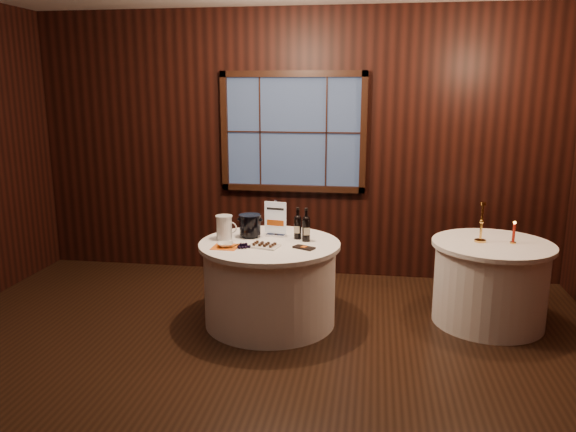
% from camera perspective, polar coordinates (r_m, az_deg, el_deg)
% --- Properties ---
extents(ground, '(6.00, 6.00, 0.00)m').
position_cam_1_polar(ground, '(4.46, -4.25, -15.73)').
color(ground, black).
rests_on(ground, ground).
extents(back_wall, '(6.00, 0.10, 3.00)m').
position_cam_1_polar(back_wall, '(6.39, 0.54, 7.58)').
color(back_wall, black).
rests_on(back_wall, ground).
extents(main_table, '(1.28, 1.28, 0.77)m').
position_cam_1_polar(main_table, '(5.20, -1.85, -6.76)').
color(main_table, white).
rests_on(main_table, ground).
extents(side_table, '(1.08, 1.08, 0.77)m').
position_cam_1_polar(side_table, '(5.51, 19.82, -6.38)').
color(side_table, white).
rests_on(side_table, ground).
extents(sign_stand, '(0.21, 0.13, 0.34)m').
position_cam_1_polar(sign_stand, '(5.26, -1.25, -0.82)').
color(sign_stand, silver).
rests_on(sign_stand, main_table).
extents(port_bottle_left, '(0.07, 0.07, 0.30)m').
position_cam_1_polar(port_bottle_left, '(5.17, 0.99, -0.95)').
color(port_bottle_left, black).
rests_on(port_bottle_left, main_table).
extents(port_bottle_right, '(0.07, 0.08, 0.31)m').
position_cam_1_polar(port_bottle_right, '(5.09, 1.85, -1.11)').
color(port_bottle_right, black).
rests_on(port_bottle_right, main_table).
extents(ice_bucket, '(0.21, 0.21, 0.21)m').
position_cam_1_polar(ice_bucket, '(5.24, -3.88, -0.95)').
color(ice_bucket, black).
rests_on(ice_bucket, main_table).
extents(chocolate_plate, '(0.30, 0.23, 0.04)m').
position_cam_1_polar(chocolate_plate, '(4.94, -2.45, -2.98)').
color(chocolate_plate, white).
rests_on(chocolate_plate, main_table).
extents(chocolate_box, '(0.21, 0.17, 0.02)m').
position_cam_1_polar(chocolate_box, '(4.89, 1.63, -3.23)').
color(chocolate_box, black).
rests_on(chocolate_box, main_table).
extents(grape_bunch, '(0.19, 0.10, 0.04)m').
position_cam_1_polar(grape_bunch, '(4.89, -4.55, -3.07)').
color(grape_bunch, black).
rests_on(grape_bunch, main_table).
extents(glass_pitcher, '(0.21, 0.16, 0.22)m').
position_cam_1_polar(glass_pitcher, '(5.19, -6.48, -1.14)').
color(glass_pitcher, silver).
rests_on(glass_pitcher, main_table).
extents(orange_napkin, '(0.23, 0.23, 0.00)m').
position_cam_1_polar(orange_napkin, '(4.96, -6.36, -3.13)').
color(orange_napkin, orange).
rests_on(orange_napkin, main_table).
extents(cracker_bowl, '(0.17, 0.17, 0.03)m').
position_cam_1_polar(cracker_bowl, '(4.96, -6.37, -2.91)').
color(cracker_bowl, white).
rests_on(cracker_bowl, orange_napkin).
extents(brass_candlestick, '(0.10, 0.10, 0.37)m').
position_cam_1_polar(brass_candlestick, '(5.36, 19.03, -1.12)').
color(brass_candlestick, gold).
rests_on(brass_candlestick, side_table).
extents(red_candle, '(0.06, 0.06, 0.21)m').
position_cam_1_polar(red_candle, '(5.41, 21.95, -1.77)').
color(red_candle, gold).
rests_on(red_candle, side_table).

